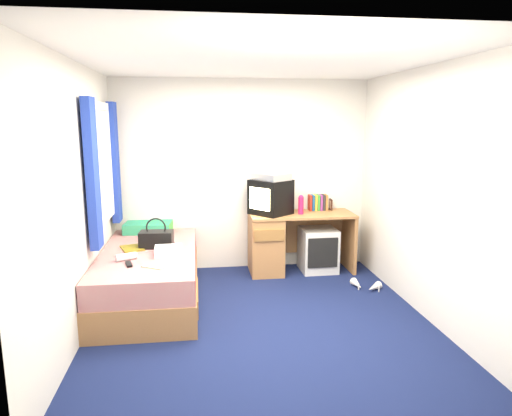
{
  "coord_description": "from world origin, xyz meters",
  "views": [
    {
      "loc": [
        -0.58,
        -4.04,
        1.89
      ],
      "look_at": [
        0.04,
        0.7,
        0.97
      ],
      "focal_mm": 32.0,
      "sensor_mm": 36.0,
      "label": 1
    }
  ],
  "objects": [
    {
      "name": "aerosol_can",
      "position": [
        0.55,
        1.48,
        0.84
      ],
      "size": [
        0.05,
        0.05,
        0.19
      ],
      "primitive_type": "cylinder",
      "rotation": [
        0.0,
        0.0,
        -0.0
      ],
      "color": "silver",
      "rests_on": "desk"
    },
    {
      "name": "window_assembly",
      "position": [
        -1.55,
        0.9,
        1.42
      ],
      "size": [
        0.11,
        1.42,
        1.4
      ],
      "color": "silver",
      "rests_on": "room_shell"
    },
    {
      "name": "colour_swatch_fan",
      "position": [
        -1.01,
        0.12,
        0.55
      ],
      "size": [
        0.22,
        0.17,
        0.01
      ],
      "primitive_type": "cube",
      "rotation": [
        0.0,
        0.0,
        -0.56
      ],
      "color": "#FAB137",
      "rests_on": "bed"
    },
    {
      "name": "white_heels",
      "position": [
        1.3,
        0.68,
        0.04
      ],
      "size": [
        0.32,
        0.33,
        0.09
      ],
      "color": "silver",
      "rests_on": "ground"
    },
    {
      "name": "desk",
      "position": [
        0.44,
        1.44,
        0.41
      ],
      "size": [
        1.3,
        0.55,
        0.75
      ],
      "color": "#A77545",
      "rests_on": "ground"
    },
    {
      "name": "storage_cube",
      "position": [
        0.93,
        1.41,
        0.27
      ],
      "size": [
        0.45,
        0.45,
        0.55
      ],
      "primitive_type": "cube",
      "rotation": [
        0.0,
        0.0,
        0.01
      ],
      "color": "silver",
      "rests_on": "ground"
    },
    {
      "name": "bed",
      "position": [
        -1.1,
        0.7,
        0.27
      ],
      "size": [
        1.01,
        2.0,
        0.54
      ],
      "color": "#A77545",
      "rests_on": "ground"
    },
    {
      "name": "room_shell",
      "position": [
        0.0,
        0.0,
        1.45
      ],
      "size": [
        3.4,
        3.4,
        3.4
      ],
      "color": "white",
      "rests_on": "ground"
    },
    {
      "name": "crt_tv",
      "position": [
        0.32,
        1.44,
        0.96
      ],
      "size": [
        0.58,
        0.58,
        0.43
      ],
      "rotation": [
        0.0,
        0.0,
        -0.88
      ],
      "color": "black",
      "rests_on": "desk"
    },
    {
      "name": "water_bottle",
      "position": [
        -1.28,
        0.39,
        0.58
      ],
      "size": [
        0.21,
        0.16,
        0.07
      ],
      "primitive_type": "cylinder",
      "rotation": [
        0.0,
        1.57,
        0.51
      ],
      "color": "silver",
      "rests_on": "bed"
    },
    {
      "name": "remote_control",
      "position": [
        -1.23,
        0.23,
        0.55
      ],
      "size": [
        0.09,
        0.17,
        0.02
      ],
      "primitive_type": "cube",
      "rotation": [
        0.0,
        0.0,
        0.26
      ],
      "color": "black",
      "rests_on": "bed"
    },
    {
      "name": "handbag",
      "position": [
        -1.02,
        0.83,
        0.64
      ],
      "size": [
        0.37,
        0.23,
        0.32
      ],
      "rotation": [
        0.0,
        0.0,
        -0.08
      ],
      "color": "black",
      "rests_on": "bed"
    },
    {
      "name": "pillow",
      "position": [
        -1.18,
        1.54,
        0.6
      ],
      "size": [
        0.59,
        0.4,
        0.12
      ],
      "primitive_type": "cube",
      "rotation": [
        0.0,
        0.0,
        -0.09
      ],
      "color": "teal",
      "rests_on": "bed"
    },
    {
      "name": "pink_water_bottle",
      "position": [
        0.69,
        1.38,
        0.86
      ],
      "size": [
        0.08,
        0.08,
        0.21
      ],
      "primitive_type": "cylinder",
      "rotation": [
        0.0,
        0.0,
        0.29
      ],
      "color": "#C11B50",
      "rests_on": "desk"
    },
    {
      "name": "towel",
      "position": [
        -0.88,
        0.5,
        0.59
      ],
      "size": [
        0.29,
        0.24,
        0.09
      ],
      "primitive_type": "cube",
      "rotation": [
        0.0,
        0.0,
        0.05
      ],
      "color": "white",
      "rests_on": "bed"
    },
    {
      "name": "magazine",
      "position": [
        -1.28,
        0.8,
        0.55
      ],
      "size": [
        0.29,
        0.33,
        0.01
      ],
      "primitive_type": "cube",
      "rotation": [
        0.0,
        0.0,
        0.34
      ],
      "color": "yellow",
      "rests_on": "bed"
    },
    {
      "name": "book_row",
      "position": [
        0.97,
        1.6,
        0.85
      ],
      "size": [
        0.24,
        0.13,
        0.2
      ],
      "color": "maroon",
      "rests_on": "desk"
    },
    {
      "name": "ground",
      "position": [
        0.0,
        0.0,
        0.0
      ],
      "size": [
        3.4,
        3.4,
        0.0
      ],
      "primitive_type": "plane",
      "color": "#0C1438",
      "rests_on": "ground"
    },
    {
      "name": "vcr",
      "position": [
        0.32,
        1.44,
        1.22
      ],
      "size": [
        0.49,
        0.53,
        0.08
      ],
      "primitive_type": "cube",
      "rotation": [
        0.0,
        0.0,
        -0.99
      ],
      "color": "silver",
      "rests_on": "crt_tv"
    },
    {
      "name": "picture_frame",
      "position": [
        1.14,
        1.6,
        0.82
      ],
      "size": [
        0.03,
        0.12,
        0.14
      ],
      "primitive_type": "cube",
      "rotation": [
        0.0,
        0.0,
        -0.1
      ],
      "color": "black",
      "rests_on": "desk"
    }
  ]
}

